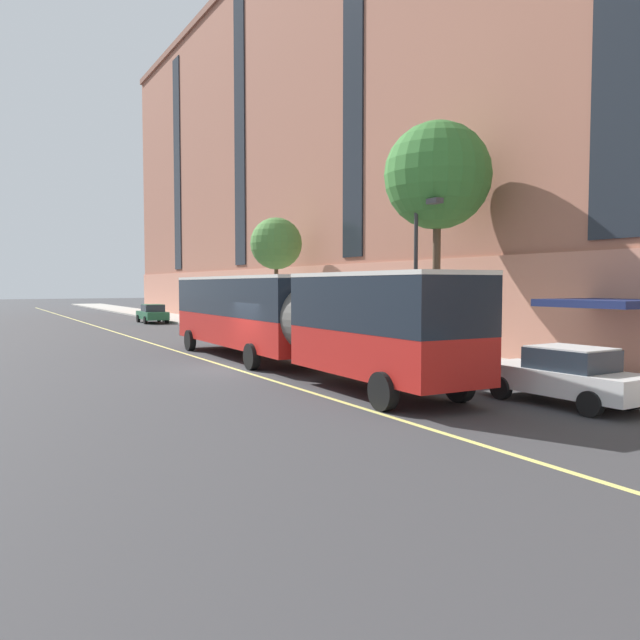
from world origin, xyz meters
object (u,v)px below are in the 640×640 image
parked_car_green_1 (152,314)px  fire_hydrant (207,321)px  street_tree_far_uptown (276,244)px  street_tree_mid_block (437,176)px  parked_car_white_4 (565,375)px  parked_car_black_0 (421,354)px  parked_car_darkgray_2 (291,334)px  street_lamp (420,262)px  city_bus (285,314)px

parked_car_green_1 → fire_hydrant: 8.43m
street_tree_far_uptown → parked_car_green_1: bearing=100.7°
street_tree_mid_block → street_tree_far_uptown: size_ratio=1.35×
parked_car_green_1 → parked_car_white_4: bearing=-89.9°
street_tree_mid_block → parked_car_black_0: bearing=-137.3°
parked_car_darkgray_2 → street_tree_far_uptown: bearing=69.0°
parked_car_green_1 → street_lamp: size_ratio=0.72×
parked_car_white_4 → street_tree_far_uptown: size_ratio=0.63×
city_bus → parked_car_black_0: (3.25, -4.10, -1.28)m
city_bus → parked_car_black_0: city_bus is taller
city_bus → street_tree_far_uptown: size_ratio=2.77×
parked_car_darkgray_2 → street_lamp: 8.57m
fire_hydrant → parked_car_black_0: bearing=-93.7°
parked_car_darkgray_2 → parked_car_white_4: bearing=-90.4°
parked_car_black_0 → street_lamp: bearing=52.2°
city_bus → parked_car_white_4: bearing=-72.2°
fire_hydrant → street_tree_mid_block: bearing=-86.5°
city_bus → fire_hydrant: 23.22m
parked_car_green_1 → street_tree_far_uptown: size_ratio=0.64×
city_bus → fire_hydrant: (4.96, 22.63, -1.57)m
parked_car_darkgray_2 → street_tree_mid_block: street_tree_mid_block is taller
city_bus → parked_car_darkgray_2: (3.36, 5.97, -1.28)m
street_lamp → parked_car_white_4: bearing=-102.3°
parked_car_black_0 → street_lamp: size_ratio=0.73×
city_bus → parked_car_green_1: size_ratio=4.33×
parked_car_green_1 → street_tree_far_uptown: bearing=-79.3°
street_tree_mid_block → fire_hydrant: (-1.44, 23.82, -7.11)m
parked_car_darkgray_2 → street_tree_mid_block: 10.35m
parked_car_white_4 → fire_hydrant: size_ratio=6.30×
parked_car_white_4 → parked_car_black_0: bearing=90.0°
parked_car_black_0 → fire_hydrant: parked_car_black_0 is taller
street_tree_far_uptown → street_lamp: (-1.34, -15.63, -1.62)m
parked_car_white_4 → street_lamp: 9.16m
parked_car_white_4 → parked_car_green_1: bearing=90.1°
parked_car_darkgray_2 → parked_car_white_4: (-0.11, -16.07, -0.00)m
parked_car_black_0 → parked_car_green_1: size_ratio=1.01×
street_tree_mid_block → street_lamp: size_ratio=1.52×
street_tree_mid_block → street_tree_far_uptown: 15.18m
street_lamp → fire_hydrant: bearing=90.2°
city_bus → street_tree_mid_block: (6.40, -1.19, 5.54)m
parked_car_green_1 → fire_hydrant: parked_car_green_1 is taller
parked_car_green_1 → street_tree_mid_block: street_tree_mid_block is taller
parked_car_darkgray_2 → street_tree_mid_block: size_ratio=0.47×
street_tree_far_uptown → fire_hydrant: 10.29m
parked_car_green_1 → street_tree_far_uptown: (3.22, -17.00, 4.92)m
parked_car_darkgray_2 → parked_car_green_1: bearing=90.4°
city_bus → street_tree_mid_block: street_tree_mid_block is taller
street_tree_mid_block → street_tree_far_uptown: street_tree_mid_block is taller
city_bus → parked_car_green_1: 31.06m
street_tree_far_uptown → fire_hydrant: bearing=99.3°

